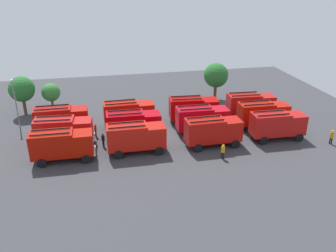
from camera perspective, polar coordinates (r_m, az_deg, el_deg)
name	(u,v)px	position (r m, az deg, el deg)	size (l,w,h in m)	color
ground_plane	(168,135)	(47.57, 0.00, -1.54)	(64.36, 64.36, 0.00)	#38383D
fire_truck_0	(62,144)	(42.25, -16.89, -2.82)	(7.23, 2.83, 3.88)	#A80F02
fire_truck_1	(136,137)	(42.42, -5.26, -1.72)	(7.21, 2.79, 3.88)	#BB130A
fire_truck_2	(213,130)	(44.21, 7.29, -0.72)	(7.24, 2.85, 3.88)	#B10F09
fire_truck_3	(277,124)	(47.84, 17.34, 0.29)	(7.25, 2.89, 3.88)	#B61210
fire_truck_4	(63,130)	(45.88, -16.62, -0.63)	(7.37, 3.22, 3.88)	#B71512
fire_truck_5	(133,123)	(46.14, -5.65, 0.44)	(7.24, 2.85, 3.88)	#B0030C
fire_truck_6	(202,118)	(47.79, 5.52, 1.28)	(7.26, 2.90, 3.88)	#B90815
fire_truck_7	(263,113)	(50.95, 15.15, 1.99)	(7.25, 2.88, 3.88)	#AD1106
fire_truck_8	(61,118)	(49.74, -16.93, 1.24)	(7.20, 2.76, 3.88)	#A9100B
fire_truck_9	(129,112)	(49.85, -6.43, 2.21)	(7.26, 2.89, 3.88)	#B61308
fire_truck_10	(193,108)	(51.28, 4.11, 2.92)	(7.37, 3.22, 3.88)	#AD0504
fire_truck_11	(250,104)	(54.19, 13.22, 3.50)	(7.32, 3.07, 3.88)	#AD1410
firefighter_0	(223,151)	(41.84, 8.92, -4.03)	(0.48, 0.42, 1.80)	black
firefighter_1	(332,136)	(49.49, 25.05, -1.55)	(0.44, 0.48, 1.84)	black
firefighter_2	(95,130)	(47.84, -11.69, -0.58)	(0.29, 0.44, 1.79)	black
firefighter_3	(103,139)	(44.88, -10.49, -2.16)	(0.41, 0.48, 1.79)	black
tree_0	(22,89)	(57.79, -22.67, 5.53)	(3.89, 3.89, 6.03)	brown
tree_1	(51,92)	(58.29, -18.48, 5.19)	(2.87, 2.87, 4.45)	brown
tree_2	(216,75)	(60.43, 7.80, 8.14)	(4.13, 4.13, 6.40)	brown
traffic_cone_0	(136,130)	(48.67, -5.26, -0.67)	(0.41, 0.41, 0.58)	#F2600C
traffic_cone_1	(215,110)	(56.07, 7.69, 2.61)	(0.45, 0.45, 0.64)	#F2600C
traffic_cone_2	(278,119)	(54.79, 17.42, 1.16)	(0.42, 0.42, 0.60)	#F2600C
lamppost	(15,100)	(52.86, -23.56, 3.89)	(0.36, 0.36, 7.13)	slate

